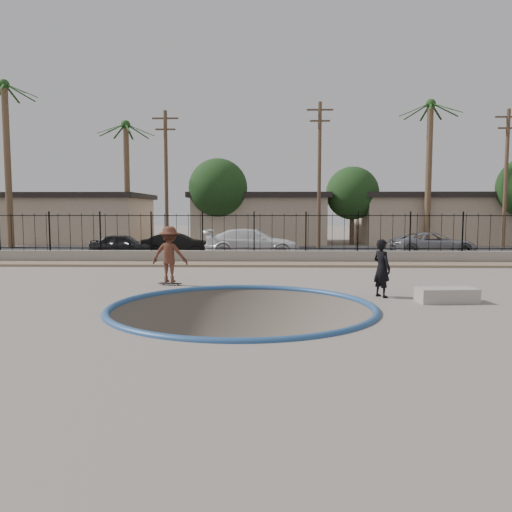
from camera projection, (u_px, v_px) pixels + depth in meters
The scene contains 26 objects.
ground at pixel (255, 281), 26.02m from camera, with size 120.00×120.00×2.20m, color slate.
bowl_pit at pixel (242, 308), 12.98m from camera, with size 6.84×6.84×1.80m, color #4B423A, non-canonical shape.
coping_ring at pixel (242, 308), 12.98m from camera, with size 7.04×7.04×0.20m, color #284D82.
rock_strip at pixel (253, 264), 23.13m from camera, with size 42.00×1.60×0.11m, color tan.
retaining_wall at pixel (254, 257), 24.21m from camera, with size 42.00×0.45×0.60m, color gray.
fence at pixel (254, 232), 24.10m from camera, with size 40.00×0.04×1.80m.
street at pixel (257, 251), 30.90m from camera, with size 90.00×8.00×0.04m, color black.
house_west at pixel (75, 218), 40.54m from camera, with size 11.60×8.60×3.90m.
house_center at pixel (260, 218), 40.18m from camera, with size 10.60×8.60×3.90m.
house_east at pixel (434, 218), 39.86m from camera, with size 12.60×8.60×3.90m.
palm_left at pixel (6, 130), 33.57m from camera, with size 2.30×2.30×11.30m.
palm_mid at pixel (126, 155), 37.50m from camera, with size 2.30×2.30×9.30m.
palm_right at pixel (430, 142), 34.94m from camera, with size 2.30×2.30×10.30m.
utility_pole_left at pixel (166, 178), 32.61m from camera, with size 1.70×0.24×9.00m.
utility_pole_mid at pixel (319, 173), 32.35m from camera, with size 1.70×0.24×9.50m.
utility_pole_right at pixel (506, 177), 32.10m from camera, with size 1.70×0.24×9.00m.
street_tree_left at pixel (218, 188), 36.57m from camera, with size 4.32×4.32×6.36m.
street_tree_mid at pixel (352, 193), 37.36m from camera, with size 3.96×3.96×5.83m.
skater at pixel (170, 257), 16.94m from camera, with size 1.23×0.71×1.91m, color brown.
skateboard at pixel (170, 283), 17.02m from camera, with size 0.82×0.35×0.07m.
videographer at pixel (382, 268), 14.58m from camera, with size 0.62×0.41×1.70m, color black.
concrete_ledge at pixel (447, 295), 13.79m from camera, with size 1.60×0.70×0.40m, color #A29A90.
car_a at pixel (124, 245), 27.43m from camera, with size 1.45×3.61×1.23m, color black.
car_b at pixel (177, 244), 27.84m from camera, with size 1.33×3.83×1.26m, color black.
car_c at pixel (252, 243), 27.25m from camera, with size 2.12×5.20×1.51m, color white.
car_d at pixel (433, 244), 27.85m from camera, with size 2.16×4.69×1.30m, color gray.
Camera 1 is at (0.66, -13.79, 2.53)m, focal length 35.00 mm.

